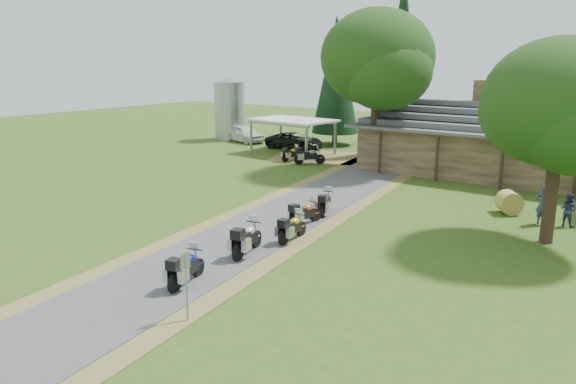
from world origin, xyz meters
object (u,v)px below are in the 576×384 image
Objects in this scene: carport at (293,136)px; motorcycle_row_d at (305,212)px; silo at (230,108)px; motorcycle_row_a at (186,266)px; motorcycle_row_b at (247,237)px; motorcycle_carport_a at (292,153)px; motorcycle_row_e at (326,201)px; motorcycle_row_c at (292,226)px; car_dark_suv at (295,137)px; motorcycle_carport_b at (310,155)px; car_white_sedan at (244,131)px; hay_bale at (509,202)px; lodge at (522,140)px.

carport reaches higher than motorcycle_row_d.
motorcycle_row_a is at bearing -50.90° from silo.
motorcycle_row_b is 21.07m from motorcycle_carport_a.
motorcycle_row_a is 24.36m from motorcycle_carport_a.
motorcycle_row_e is at bearing 16.29° from motorcycle_row_d.
motorcycle_row_e is at bearing 9.55° from motorcycle_row_c.
car_dark_suv is 3.15× the size of motorcycle_carport_a.
motorcycle_row_b is 1.03× the size of motorcycle_carport_b.
motorcycle_row_b is (12.62, -20.93, -0.69)m from carport.
car_white_sedan is 2.83× the size of motorcycle_row_b.
hay_bale is (15.66, -5.35, -0.13)m from motorcycle_carport_b.
car_dark_suv is 7.39m from motorcycle_carport_b.
car_dark_suv reaches higher than hay_bale.
car_dark_suv is at bearing -7.96° from silo.
motorcycle_carport_a is at bearing 22.67° from motorcycle_row_e.
motorcycle_row_d is (19.65, -18.91, -0.36)m from car_white_sedan.
lodge is 18.69× the size of hay_bale.
hay_bale is at bearing -33.22° from motorcycle_row_d.
motorcycle_row_d is at bearing -150.17° from car_dark_suv.
motorcycle_carport_a is (-10.31, 13.44, -0.03)m from motorcycle_row_d.
motorcycle_row_a is at bearing 173.79° from motorcycle_row_c.
lodge is 17.63m from carport.
car_white_sedan is 5.22× the size of hay_bale.
car_white_sedan is (-7.44, 2.69, -0.42)m from carport.
carport reaches higher than car_white_sedan.
car_dark_suv reaches higher than motorcycle_carport_b.
silo is at bearing 110.47° from motorcycle_carport_b.
lodge is at bearing -64.71° from motorcycle_carport_a.
carport is 5.69× the size of hay_bale.
car_dark_suv reaches higher than car_white_sedan.
lodge is 10.08m from hay_bale.
car_dark_suv is 4.82× the size of hay_bale.
car_dark_suv is (-1.32, 2.15, -0.36)m from carport.
silo is 31.65m from motorcycle_row_c.
motorcycle_row_b is at bearing -118.86° from hay_bale.
car_dark_suv reaches higher than motorcycle_row_e.
motorcycle_carport_b is at bearing 26.88° from motorcycle_row_c.
lodge reaches higher than motorcycle_row_c.
carport is at bearing 17.01° from motorcycle_row_b.
silo is at bearing 75.52° from car_dark_suv.
lodge reaches higher than car_dark_suv.
lodge is 10.92× the size of motorcycle_row_a.
silo reaches higher than motorcycle_row_e.
motorcycle_row_c reaches higher than hay_bale.
silo is at bearing 166.12° from carport.
lodge is 10.43× the size of motorcycle_carport_b.
lodge is 20.23m from motorcycle_row_c.
motorcycle_row_b is at bearing -138.36° from motorcycle_carport_a.
silo is 33.08m from motorcycle_row_b.
car_white_sedan is 3.21× the size of motorcycle_row_c.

